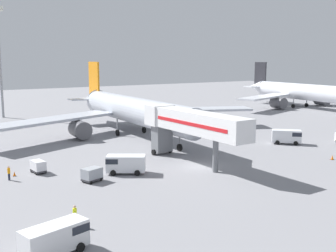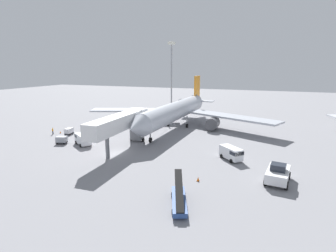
% 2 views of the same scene
% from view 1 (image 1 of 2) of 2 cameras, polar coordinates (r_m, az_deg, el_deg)
% --- Properties ---
extents(ground_plane, '(300.00, 300.00, 0.00)m').
position_cam_1_polar(ground_plane, '(53.31, 3.96, -5.59)').
color(ground_plane, gray).
extents(airplane_at_gate, '(52.44, 47.33, 12.92)m').
position_cam_1_polar(airplane_at_gate, '(74.88, -4.95, 2.11)').
color(airplane_at_gate, '#B7BCC6').
rests_on(airplane_at_gate, ground).
extents(jet_bridge, '(3.83, 18.88, 7.02)m').
position_cam_1_polar(jet_bridge, '(54.29, 2.78, 0.35)').
color(jet_bridge, silver).
rests_on(jet_bridge, ground).
extents(service_van_far_right, '(4.95, 4.17, 2.20)m').
position_cam_1_polar(service_van_far_right, '(50.18, -5.93, -5.08)').
color(service_van_far_right, white).
rests_on(service_van_far_right, ground).
extents(service_van_mid_left, '(4.99, 2.98, 2.19)m').
position_cam_1_polar(service_van_mid_left, '(31.16, -14.99, -14.46)').
color(service_van_mid_left, white).
rests_on(service_van_mid_left, ground).
extents(service_van_rear_left, '(4.54, 4.51, 2.25)m').
position_cam_1_polar(service_van_rear_left, '(69.71, 16.00, -1.33)').
color(service_van_rear_left, white).
rests_on(service_van_rear_left, ground).
extents(baggage_cart_near_right, '(1.50, 2.26, 1.50)m').
position_cam_1_polar(baggage_cart_near_right, '(52.62, -17.33, -5.26)').
color(baggage_cart_near_right, '#38383D').
rests_on(baggage_cart_near_right, ground).
extents(baggage_cart_rear_right, '(2.44, 2.03, 1.55)m').
position_cam_1_polar(baggage_cart_rear_right, '(47.54, -10.35, -6.49)').
color(baggage_cart_rear_right, '#38383D').
rests_on(baggage_cart_rear_right, ground).
extents(ground_crew_worker_foreground, '(0.38, 0.38, 1.64)m').
position_cam_1_polar(ground_crew_worker_foreground, '(50.57, -20.92, -5.98)').
color(ground_crew_worker_foreground, '#1E2333').
rests_on(ground_crew_worker_foreground, ground).
extents(ground_crew_worker_midground, '(0.39, 0.39, 1.76)m').
position_cam_1_polar(ground_crew_worker_midground, '(35.71, -12.61, -11.79)').
color(ground_crew_worker_midground, '#1E2333').
rests_on(ground_crew_worker_midground, ground).
extents(safety_cone_alpha, '(0.41, 0.41, 0.63)m').
position_cam_1_polar(safety_cone_alpha, '(61.06, 21.54, -4.01)').
color(safety_cone_alpha, black).
rests_on(safety_cone_alpha, ground).
extents(safety_cone_bravo, '(0.36, 0.36, 0.55)m').
position_cam_1_polar(safety_cone_bravo, '(52.26, -20.25, -6.15)').
color(safety_cone_bravo, black).
rests_on(safety_cone_bravo, ground).
extents(airplane_background, '(45.80, 45.68, 12.50)m').
position_cam_1_polar(airplane_background, '(122.16, 17.85, 4.40)').
color(airplane_background, silver).
rests_on(airplane_background, ground).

